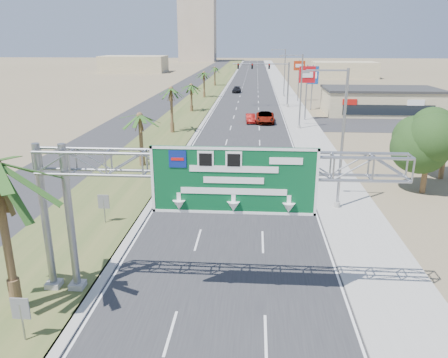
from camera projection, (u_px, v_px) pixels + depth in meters
name	position (u px, v px, depth m)	size (l,w,h in m)	color
road	(250.00, 86.00, 116.12)	(12.00, 300.00, 0.02)	#28282B
sidewalk_right	(282.00, 86.00, 115.53)	(4.00, 300.00, 0.10)	#9E9B93
median_grass	(213.00, 86.00, 116.78)	(7.00, 300.00, 0.12)	#3F5425
opposing_road	(187.00, 86.00, 117.26)	(8.00, 300.00, 0.02)	#28282B
sign_gantry	(199.00, 176.00, 19.27)	(16.75, 1.24, 7.50)	gray
palm_row_b	(140.00, 116.00, 41.16)	(3.99, 3.99, 5.95)	brown
palm_row_c	(171.00, 90.00, 56.13)	(3.99, 3.99, 6.75)	brown
palm_row_d	(191.00, 86.00, 73.61)	(3.99, 3.99, 5.45)	brown
palm_row_e	(204.00, 73.00, 91.46)	(3.99, 3.99, 6.15)	brown
palm_row_f	(215.00, 68.00, 115.33)	(3.99, 3.99, 5.75)	brown
streetlight_near	(339.00, 146.00, 30.59)	(3.27, 0.44, 10.00)	gray
streetlight_mid	(299.00, 95.00, 59.09)	(3.27, 0.44, 10.00)	gray
streetlight_far	(284.00, 75.00, 93.30)	(3.27, 0.44, 10.00)	gray
signal_mast	(277.00, 80.00, 78.16)	(10.28, 0.71, 8.00)	gray
store_building	(380.00, 102.00, 72.22)	(18.00, 10.00, 4.00)	tan
oak_near	(430.00, 138.00, 33.92)	(4.50, 4.50, 6.80)	brown
oak_far	(447.00, 136.00, 37.73)	(3.50, 3.50, 5.60)	brown
median_signback_a	(21.00, 312.00, 17.39)	(0.75, 0.08, 2.08)	gray
median_signback_b	(104.00, 204.00, 28.84)	(0.75, 0.08, 2.08)	gray
tower_distant	(197.00, 29.00, 245.97)	(20.00, 16.00, 35.00)	tan
building_distant_left	(134.00, 64.00, 165.75)	(24.00, 14.00, 6.00)	tan
building_distant_right	(344.00, 70.00, 141.84)	(20.00, 12.00, 5.00)	tan
car_left_lane	(212.00, 161.00, 41.78)	(1.60, 3.98, 1.36)	black
car_mid_lane	(251.00, 118.00, 64.82)	(1.37, 3.93, 1.30)	maroon
car_right_lane	(265.00, 117.00, 64.71)	(2.66, 5.77, 1.60)	gray
car_far	(237.00, 90.00, 101.89)	(1.85, 4.55, 1.32)	black
pole_sign_red_near	(307.00, 78.00, 64.95)	(2.42, 0.59, 8.26)	gray
pole_sign_blue	(313.00, 77.00, 75.11)	(2.00, 0.86, 7.70)	gray
pole_sign_red_far	(299.00, 69.00, 85.38)	(2.22, 0.57, 8.08)	gray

